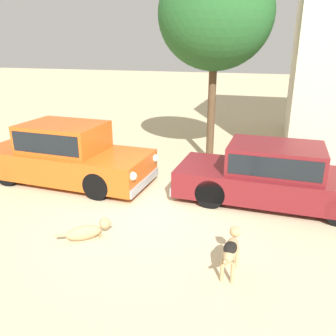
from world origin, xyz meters
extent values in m
plane|color=#CCB78E|center=(0.00, 0.00, 0.00)|extent=(80.00, 80.00, 0.00)
cube|color=#D15619|center=(-2.69, 0.82, 0.51)|extent=(4.48, 1.90, 0.71)
cube|color=#D15619|center=(-2.74, 0.82, 1.22)|extent=(2.08, 1.58, 0.71)
cube|color=black|center=(-2.74, 0.82, 1.23)|extent=(1.92, 1.59, 0.50)
cube|color=#999BA0|center=(-0.50, 0.75, 0.26)|extent=(0.17, 1.73, 0.20)
cube|color=#999BA0|center=(-4.89, 0.89, 0.26)|extent=(0.17, 1.73, 0.20)
sphere|color=silver|center=(-0.45, 1.45, 0.67)|extent=(0.20, 0.20, 0.20)
sphere|color=silver|center=(-0.49, 0.05, 0.67)|extent=(0.20, 0.20, 0.20)
cube|color=red|center=(-4.87, 1.65, 0.69)|extent=(0.05, 0.18, 0.18)
cylinder|color=black|center=(-1.34, 1.56, 0.34)|extent=(0.68, 0.22, 0.68)
cylinder|color=black|center=(-1.39, 0.00, 0.34)|extent=(0.68, 0.22, 0.68)
cylinder|color=black|center=(-4.00, 1.64, 0.34)|extent=(0.68, 0.22, 0.68)
cylinder|color=black|center=(-4.05, 0.08, 0.34)|extent=(0.68, 0.22, 0.68)
cube|color=maroon|center=(2.60, 1.11, 0.46)|extent=(4.50, 1.77, 0.61)
cube|color=maroon|center=(2.55, 1.11, 1.07)|extent=(2.08, 1.50, 0.62)
cube|color=black|center=(2.55, 1.11, 1.08)|extent=(1.92, 1.52, 0.43)
cube|color=#999BA0|center=(0.38, 1.15, 0.26)|extent=(0.14, 1.67, 0.20)
cube|color=red|center=(0.39, 1.88, 0.61)|extent=(0.04, 0.18, 0.18)
cube|color=red|center=(0.37, 0.41, 0.61)|extent=(0.04, 0.18, 0.18)
cylinder|color=black|center=(3.95, 1.85, 0.34)|extent=(0.68, 0.21, 0.68)
cylinder|color=black|center=(1.27, 1.89, 0.34)|extent=(0.68, 0.21, 0.68)
cylinder|color=black|center=(1.25, 0.38, 0.34)|extent=(0.68, 0.21, 0.68)
cylinder|color=tan|center=(-0.57, -1.46, 0.03)|extent=(0.11, 0.12, 0.06)
cylinder|color=tan|center=(-0.48, -1.57, 0.03)|extent=(0.11, 0.12, 0.06)
ellipsoid|color=tan|center=(-0.75, -1.71, 0.14)|extent=(0.66, 0.61, 0.28)
sphere|color=tan|center=(-0.44, -1.45, 0.26)|extent=(0.21, 0.21, 0.21)
cone|color=tan|center=(-0.36, -1.38, 0.24)|extent=(0.16, 0.16, 0.12)
cone|color=tan|center=(-0.48, -1.40, 0.35)|extent=(0.10, 0.10, 0.09)
cone|color=tan|center=(-0.40, -1.49, 0.35)|extent=(0.10, 0.10, 0.09)
cylinder|color=tan|center=(-1.07, -1.97, 0.18)|extent=(0.21, 0.19, 0.09)
cylinder|color=tan|center=(1.94, -1.70, 0.18)|extent=(0.06, 0.06, 0.36)
cylinder|color=tan|center=(2.10, -1.71, 0.18)|extent=(0.06, 0.06, 0.36)
cylinder|color=tan|center=(1.92, -2.14, 0.18)|extent=(0.06, 0.06, 0.36)
cylinder|color=tan|center=(2.08, -2.15, 0.18)|extent=(0.06, 0.06, 0.36)
ellipsoid|color=tan|center=(2.01, -1.92, 0.44)|extent=(0.24, 0.68, 0.23)
ellipsoid|color=black|center=(2.01, -1.97, 0.51)|extent=(0.22, 0.38, 0.13)
sphere|color=tan|center=(2.02, -1.52, 0.55)|extent=(0.18, 0.18, 0.18)
cone|color=tan|center=(2.03, -1.43, 0.53)|extent=(0.10, 0.10, 0.10)
cone|color=tan|center=(1.97, -1.52, 0.63)|extent=(0.07, 0.07, 0.08)
cone|color=tan|center=(2.08, -1.53, 0.63)|extent=(0.07, 0.07, 0.08)
cylinder|color=tan|center=(2.00, -2.34, 0.50)|extent=(0.06, 0.23, 0.16)
cylinder|color=brown|center=(0.58, 3.67, 1.53)|extent=(0.23, 0.23, 3.07)
ellipsoid|color=#235B28|center=(0.58, 3.67, 4.28)|extent=(3.22, 2.90, 3.06)
camera|label=1|loc=(2.49, -6.68, 3.48)|focal=37.06mm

